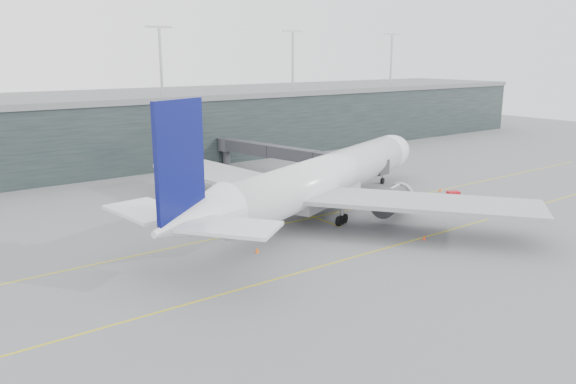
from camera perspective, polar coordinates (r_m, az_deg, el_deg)
ground at (r=83.73m, az=-1.72°, el=-2.54°), size 320.00×320.00×0.00m
taxiline_a at (r=80.60m, az=-0.10°, el=-3.17°), size 160.00×0.25×0.02m
taxiline_b at (r=69.03m, az=7.84°, el=-6.25°), size 160.00×0.25×0.02m
taxiline_lead_main at (r=102.65m, az=-5.80°, el=0.46°), size 0.25×60.00×0.02m
terminal at (r=133.22m, az=-16.21°, el=6.36°), size 240.00×36.00×29.00m
main_aircraft at (r=84.45m, az=3.61°, el=1.36°), size 65.81×60.79×19.23m
jet_bridge at (r=112.64m, az=0.19°, el=4.01°), size 11.09×42.39×5.92m
gse_cart at (r=97.71m, az=16.43°, el=-0.27°), size 2.33×1.97×1.35m
baggage_dolly at (r=97.13m, az=19.47°, el=-0.94°), size 3.29×2.95×0.27m
uld_a at (r=90.36m, az=-8.22°, el=-0.78°), size 2.56×2.28×1.94m
uld_b at (r=91.07m, az=-7.18°, el=-0.70°), size 2.20×1.89×1.77m
uld_c at (r=90.59m, az=-5.71°, el=-0.75°), size 2.17×1.89×1.71m
cone_nose at (r=102.56m, az=15.20°, el=0.24°), size 0.47×0.47×0.74m
cone_wing_stbd at (r=75.46m, az=13.68°, el=-4.51°), size 0.41×0.41×0.65m
cone_wing_port at (r=98.62m, az=-0.22°, el=0.16°), size 0.39×0.39×0.61m
cone_tail at (r=68.77m, az=-3.15°, el=-5.88°), size 0.48×0.48×0.76m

